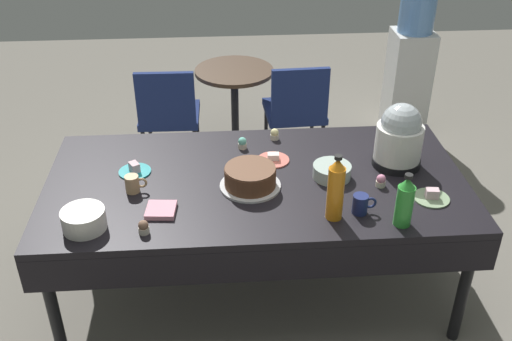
# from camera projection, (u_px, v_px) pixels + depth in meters

# --- Properties ---
(ground) EXTENTS (9.00, 9.00, 0.00)m
(ground) POSITION_uv_depth(u_px,v_px,m) (256.00, 285.00, 3.51)
(ground) COLOR slate
(potluck_table) EXTENTS (2.20, 1.10, 0.75)m
(potluck_table) POSITION_uv_depth(u_px,v_px,m) (256.00, 188.00, 3.15)
(potluck_table) COLOR black
(potluck_table) RESTS_ON ground
(frosted_layer_cake) EXTENTS (0.31, 0.31, 0.11)m
(frosted_layer_cake) POSITION_uv_depth(u_px,v_px,m) (250.00, 178.00, 3.02)
(frosted_layer_cake) COLOR silver
(frosted_layer_cake) RESTS_ON potluck_table
(slow_cooker) EXTENTS (0.26, 0.26, 0.36)m
(slow_cooker) POSITION_uv_depth(u_px,v_px,m) (399.00, 137.00, 3.15)
(slow_cooker) COLOR black
(slow_cooker) RESTS_ON potluck_table
(glass_salad_bowl) EXTENTS (0.20, 0.20, 0.07)m
(glass_salad_bowl) POSITION_uv_depth(u_px,v_px,m) (332.00, 171.00, 3.11)
(glass_salad_bowl) COLOR #B2C6BC
(glass_salad_bowl) RESTS_ON potluck_table
(ceramic_snack_bowl) EXTENTS (0.20, 0.20, 0.10)m
(ceramic_snack_bowl) POSITION_uv_depth(u_px,v_px,m) (84.00, 220.00, 2.72)
(ceramic_snack_bowl) COLOR silver
(ceramic_snack_bowl) RESTS_ON potluck_table
(dessert_plate_teal) EXTENTS (0.17, 0.17, 0.06)m
(dessert_plate_teal) POSITION_uv_depth(u_px,v_px,m) (135.00, 170.00, 3.16)
(dessert_plate_teal) COLOR teal
(dessert_plate_teal) RESTS_ON potluck_table
(dessert_plate_coral) EXTENTS (0.18, 0.18, 0.04)m
(dessert_plate_coral) POSITION_uv_depth(u_px,v_px,m) (273.00, 159.00, 3.27)
(dessert_plate_coral) COLOR #E07266
(dessert_plate_coral) RESTS_ON potluck_table
(dessert_plate_sage) EXTENTS (0.18, 0.18, 0.06)m
(dessert_plate_sage) POSITION_uv_depth(u_px,v_px,m) (432.00, 196.00, 2.95)
(dessert_plate_sage) COLOR #8CA87F
(dessert_plate_sage) RESTS_ON potluck_table
(cupcake_berry) EXTENTS (0.05, 0.05, 0.07)m
(cupcake_berry) POSITION_uv_depth(u_px,v_px,m) (381.00, 181.00, 3.04)
(cupcake_berry) COLOR beige
(cupcake_berry) RESTS_ON potluck_table
(cupcake_cocoa) EXTENTS (0.05, 0.05, 0.07)m
(cupcake_cocoa) POSITION_uv_depth(u_px,v_px,m) (242.00, 143.00, 3.38)
(cupcake_cocoa) COLOR beige
(cupcake_cocoa) RESTS_ON potluck_table
(cupcake_lemon) EXTENTS (0.05, 0.05, 0.07)m
(cupcake_lemon) POSITION_uv_depth(u_px,v_px,m) (275.00, 134.00, 3.47)
(cupcake_lemon) COLOR beige
(cupcake_lemon) RESTS_ON potluck_table
(cupcake_vanilla) EXTENTS (0.05, 0.05, 0.07)m
(cupcake_vanilla) POSITION_uv_depth(u_px,v_px,m) (144.00, 227.00, 2.70)
(cupcake_vanilla) COLOR beige
(cupcake_vanilla) RESTS_ON potluck_table
(soda_bottle_orange_juice) EXTENTS (0.08, 0.08, 0.34)m
(soda_bottle_orange_juice) POSITION_uv_depth(u_px,v_px,m) (336.00, 189.00, 2.74)
(soda_bottle_orange_juice) COLOR orange
(soda_bottle_orange_juice) RESTS_ON potluck_table
(soda_bottle_lime_soda) EXTENTS (0.08, 0.08, 0.27)m
(soda_bottle_lime_soda) POSITION_uv_depth(u_px,v_px,m) (405.00, 202.00, 2.71)
(soda_bottle_lime_soda) COLOR green
(soda_bottle_lime_soda) RESTS_ON potluck_table
(coffee_mug_tan) EXTENTS (0.11, 0.07, 0.09)m
(coffee_mug_tan) POSITION_uv_depth(u_px,v_px,m) (133.00, 184.00, 2.99)
(coffee_mug_tan) COLOR tan
(coffee_mug_tan) RESTS_ON potluck_table
(coffee_mug_navy) EXTENTS (0.12, 0.07, 0.10)m
(coffee_mug_navy) POSITION_uv_depth(u_px,v_px,m) (361.00, 204.00, 2.83)
(coffee_mug_navy) COLOR navy
(coffee_mug_navy) RESTS_ON potluck_table
(paper_napkin_stack) EXTENTS (0.15, 0.15, 0.02)m
(paper_napkin_stack) POSITION_uv_depth(u_px,v_px,m) (161.00, 210.00, 2.85)
(paper_napkin_stack) COLOR pink
(paper_napkin_stack) RESTS_ON potluck_table
(maroon_chair_left) EXTENTS (0.45, 0.45, 0.85)m
(maroon_chair_left) POSITION_uv_depth(u_px,v_px,m) (169.00, 112.00, 4.39)
(maroon_chair_left) COLOR navy
(maroon_chair_left) RESTS_ON ground
(maroon_chair_right) EXTENTS (0.46, 0.46, 0.85)m
(maroon_chair_right) POSITION_uv_depth(u_px,v_px,m) (296.00, 108.00, 4.45)
(maroon_chair_right) COLOR navy
(maroon_chair_right) RESTS_ON ground
(round_cafe_table) EXTENTS (0.60, 0.60, 0.72)m
(round_cafe_table) POSITION_uv_depth(u_px,v_px,m) (235.00, 96.00, 4.61)
(round_cafe_table) COLOR #473323
(round_cafe_table) RESTS_ON ground
(water_cooler) EXTENTS (0.32, 0.32, 1.24)m
(water_cooler) POSITION_uv_depth(u_px,v_px,m) (409.00, 69.00, 4.85)
(water_cooler) COLOR silver
(water_cooler) RESTS_ON ground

